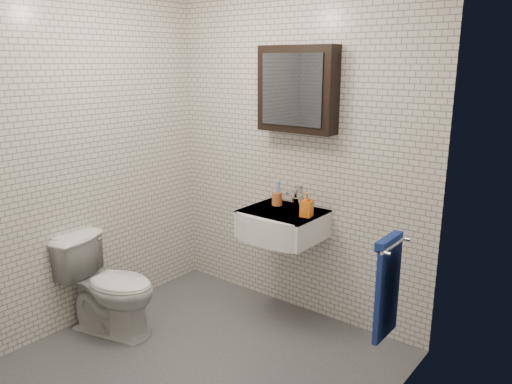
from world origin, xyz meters
TOP-DOWN VIEW (x-y plane):
  - ground at (0.00, 0.00)m, footprint 2.20×2.00m
  - room_shell at (0.00, 0.00)m, footprint 2.22×2.02m
  - washbasin at (0.05, 0.73)m, footprint 0.55×0.50m
  - faucet at (0.05, 0.93)m, footprint 0.06×0.20m
  - mirror_cabinet at (0.05, 0.93)m, footprint 0.60×0.15m
  - towel_rail at (1.04, 0.35)m, footprint 0.09×0.30m
  - toothbrush_cup at (-0.07, 0.86)m, footprint 0.10×0.10m
  - soap_bottle at (0.26, 0.76)m, footprint 0.09×0.09m
  - toilet at (-0.80, -0.13)m, footprint 0.77×0.56m

SIDE VIEW (x-z plane):
  - ground at x=0.00m, z-range 0.00..0.01m
  - toilet at x=-0.80m, z-range 0.00..0.71m
  - towel_rail at x=1.04m, z-range 0.43..1.01m
  - washbasin at x=0.05m, z-range 0.66..0.86m
  - toothbrush_cup at x=-0.07m, z-range 0.80..1.01m
  - faucet at x=0.05m, z-range 0.84..0.99m
  - soap_bottle at x=0.26m, z-range 0.85..1.02m
  - room_shell at x=0.00m, z-range 0.21..2.72m
  - mirror_cabinet at x=0.05m, z-range 1.40..2.00m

